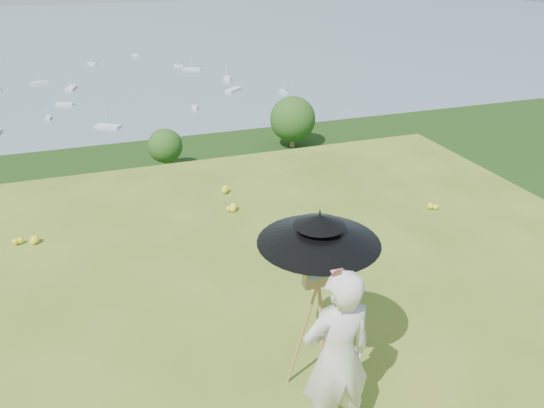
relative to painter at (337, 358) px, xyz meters
name	(u,v)px	position (x,y,z in m)	size (l,w,h in m)	color
ground	(215,408)	(-1.00, 0.65, -0.92)	(14.00, 14.00, 0.00)	#587020
forest_slope	(137,358)	(-1.00, 35.65, -29.92)	(140.00, 56.00, 22.00)	black
shoreline_tier	(114,228)	(-1.00, 75.65, -36.92)	(170.00, 28.00, 8.00)	#6B6055
bay_water	(83,49)	(-1.00, 240.65, -34.92)	(700.00, 700.00, 0.00)	slate
slope_trees	(118,220)	(-1.00, 35.65, -15.92)	(110.00, 50.00, 6.00)	#1F5218
harbor_town	(108,191)	(-1.00, 75.65, -30.42)	(110.00, 22.00, 5.00)	silver
moored_boats	(45,94)	(-13.50, 161.65, -34.57)	(140.00, 140.00, 0.70)	silver
wildflowers	(209,386)	(-1.00, 0.90, -0.86)	(10.00, 10.50, 0.12)	yellow
painter	(337,358)	(0.00, 0.00, 0.00)	(0.67, 0.44, 1.85)	beige
field_easel	(316,325)	(0.07, 0.61, -0.12)	(0.61, 0.61, 1.61)	#96653F
sun_umbrella	(318,247)	(0.07, 0.64, 0.78)	(1.16, 1.16, 0.75)	black
painter_cap	(342,276)	(0.00, 0.00, 0.87)	(0.19, 0.23, 0.10)	pink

